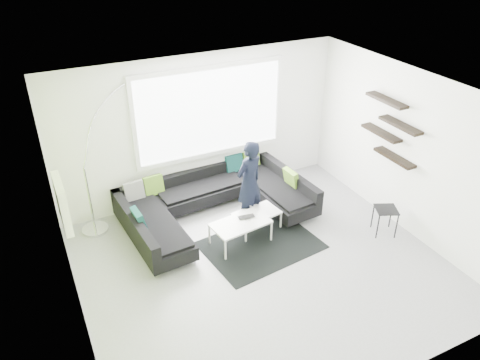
% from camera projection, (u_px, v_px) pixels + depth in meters
% --- Properties ---
extents(ground, '(5.50, 5.50, 0.00)m').
position_uv_depth(ground, '(263.00, 266.00, 7.45)').
color(ground, gray).
rests_on(ground, ground).
extents(room_shell, '(5.54, 5.04, 2.82)m').
position_uv_depth(room_shell, '(261.00, 159.00, 6.72)').
color(room_shell, white).
rests_on(room_shell, ground).
extents(sectional_sofa, '(3.39, 2.25, 0.70)m').
position_uv_depth(sectional_sofa, '(217.00, 204.00, 8.44)').
color(sectional_sofa, black).
rests_on(sectional_sofa, ground).
extents(rug, '(2.02, 1.58, 0.01)m').
position_uv_depth(rug, '(261.00, 245.00, 7.91)').
color(rug, black).
rests_on(rug, ground).
extents(coffee_table, '(1.33, 0.88, 0.41)m').
position_uv_depth(coffee_table, '(249.00, 226.00, 8.05)').
color(coffee_table, white).
rests_on(coffee_table, ground).
extents(arc_lamp, '(2.56, 1.66, 2.51)m').
position_uv_depth(arc_lamp, '(84.00, 168.00, 7.64)').
color(arc_lamp, silver).
rests_on(arc_lamp, ground).
extents(side_table, '(0.47, 0.47, 0.49)m').
position_uv_depth(side_table, '(384.00, 221.00, 8.10)').
color(side_table, black).
rests_on(side_table, ground).
extents(person, '(0.81, 0.73, 1.58)m').
position_uv_depth(person, '(249.00, 182.00, 8.17)').
color(person, black).
rests_on(person, ground).
extents(laptop, '(0.34, 0.26, 0.02)m').
position_uv_depth(laptop, '(247.00, 218.00, 7.87)').
color(laptop, black).
rests_on(laptop, coffee_table).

